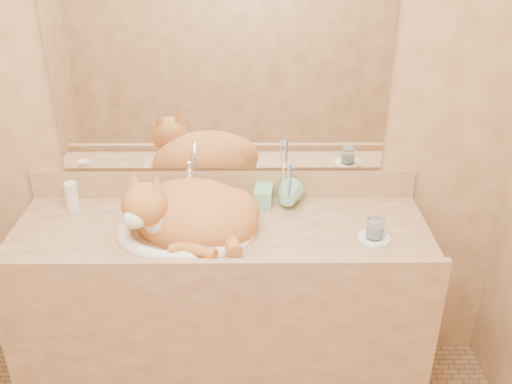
{
  "coord_description": "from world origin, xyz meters",
  "views": [
    {
      "loc": [
        0.12,
        -1.15,
        1.98
      ],
      "look_at": [
        0.13,
        0.7,
        1.02
      ],
      "focal_mm": 40.0,
      "sensor_mm": 36.0,
      "label": 1
    }
  ],
  "objects_px": {
    "vanity_counter": "(224,316)",
    "toothbrush_cup": "(287,201)",
    "soap_dispenser": "(262,192)",
    "water_glass": "(375,228)",
    "sink_basin": "(185,213)",
    "cat": "(189,211)"
  },
  "relations": [
    {
      "from": "vanity_counter",
      "to": "cat",
      "type": "xyz_separation_m",
      "value": [
        -0.12,
        -0.02,
        0.51
      ]
    },
    {
      "from": "sink_basin",
      "to": "water_glass",
      "type": "xyz_separation_m",
      "value": [
        0.7,
        -0.06,
        -0.03
      ]
    },
    {
      "from": "soap_dispenser",
      "to": "water_glass",
      "type": "height_order",
      "value": "soap_dispenser"
    },
    {
      "from": "soap_dispenser",
      "to": "cat",
      "type": "bearing_deg",
      "value": -142.5
    },
    {
      "from": "cat",
      "to": "soap_dispenser",
      "type": "xyz_separation_m",
      "value": [
        0.28,
        0.16,
        -0.01
      ]
    },
    {
      "from": "sink_basin",
      "to": "cat",
      "type": "xyz_separation_m",
      "value": [
        0.01,
        0.0,
        0.01
      ]
    },
    {
      "from": "toothbrush_cup",
      "to": "sink_basin",
      "type": "bearing_deg",
      "value": -158.63
    },
    {
      "from": "cat",
      "to": "soap_dispenser",
      "type": "height_order",
      "value": "cat"
    },
    {
      "from": "soap_dispenser",
      "to": "sink_basin",
      "type": "bearing_deg",
      "value": -143.32
    },
    {
      "from": "vanity_counter",
      "to": "toothbrush_cup",
      "type": "xyz_separation_m",
      "value": [
        0.26,
        0.13,
        0.47
      ]
    },
    {
      "from": "cat",
      "to": "water_glass",
      "type": "relative_size",
      "value": 6.39
    },
    {
      "from": "sink_basin",
      "to": "cat",
      "type": "height_order",
      "value": "cat"
    },
    {
      "from": "soap_dispenser",
      "to": "water_glass",
      "type": "relative_size",
      "value": 2.14
    },
    {
      "from": "vanity_counter",
      "to": "water_glass",
      "type": "distance_m",
      "value": 0.75
    },
    {
      "from": "vanity_counter",
      "to": "water_glass",
      "type": "height_order",
      "value": "water_glass"
    },
    {
      "from": "vanity_counter",
      "to": "toothbrush_cup",
      "type": "height_order",
      "value": "toothbrush_cup"
    },
    {
      "from": "vanity_counter",
      "to": "soap_dispenser",
      "type": "xyz_separation_m",
      "value": [
        0.16,
        0.14,
        0.51
      ]
    },
    {
      "from": "vanity_counter",
      "to": "toothbrush_cup",
      "type": "bearing_deg",
      "value": 26.94
    },
    {
      "from": "vanity_counter",
      "to": "soap_dispenser",
      "type": "distance_m",
      "value": 0.55
    },
    {
      "from": "soap_dispenser",
      "to": "toothbrush_cup",
      "type": "height_order",
      "value": "soap_dispenser"
    },
    {
      "from": "soap_dispenser",
      "to": "water_glass",
      "type": "bearing_deg",
      "value": -21.75
    },
    {
      "from": "cat",
      "to": "soap_dispenser",
      "type": "distance_m",
      "value": 0.32
    }
  ]
}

